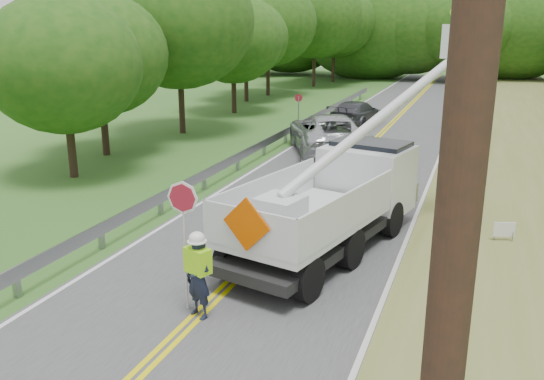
% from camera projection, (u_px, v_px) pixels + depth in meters
% --- Properties ---
extents(ground, '(140.00, 140.00, 0.00)m').
position_uv_depth(ground, '(156.00, 357.00, 10.25)').
color(ground, '#2D5C22').
rests_on(ground, ground).
extents(road, '(7.20, 96.00, 0.03)m').
position_uv_depth(road, '(341.00, 173.00, 22.85)').
color(road, '#434446').
rests_on(road, ground).
extents(guardrail, '(0.18, 48.00, 0.77)m').
position_uv_depth(guardrail, '(257.00, 148.00, 24.85)').
color(guardrail, gray).
rests_on(guardrail, ground).
extents(utility_poles, '(1.60, 43.30, 10.00)m').
position_uv_depth(utility_poles, '(488.00, 37.00, 22.42)').
color(utility_poles, black).
rests_on(utility_poles, ground).
extents(tall_grass_verge, '(7.00, 96.00, 0.30)m').
position_uv_depth(tall_grass_verge, '(535.00, 187.00, 20.44)').
color(tall_grass_verge, olive).
rests_on(tall_grass_verge, ground).
extents(treeline_left, '(10.31, 56.65, 10.26)m').
position_uv_depth(treeline_left, '(258.00, 27.00, 40.79)').
color(treeline_left, '#332319').
rests_on(treeline_left, ground).
extents(treeline_horizon, '(56.60, 14.46, 11.73)m').
position_uv_depth(treeline_horizon, '(434.00, 26.00, 59.62)').
color(treeline_horizon, '#1B4B12').
rests_on(treeline_horizon, ground).
extents(flagger, '(1.10, 0.61, 2.78)m').
position_uv_depth(flagger, '(198.00, 271.00, 11.40)').
color(flagger, '#191E33').
rests_on(flagger, road).
extents(bucket_truck, '(5.18, 7.47, 6.94)m').
position_uv_depth(bucket_truck, '(351.00, 184.00, 15.45)').
color(bucket_truck, black).
rests_on(bucket_truck, road).
extents(suv_silver, '(5.50, 7.23, 1.82)m').
position_uv_depth(suv_silver, '(328.00, 133.00, 26.19)').
color(suv_silver, '#B9BBC1').
rests_on(suv_silver, road).
extents(suv_darkgrey, '(2.66, 5.20, 1.44)m').
position_uv_depth(suv_darkgrey, '(356.00, 113.00, 33.25)').
color(suv_darkgrey, '#3C3D44').
rests_on(suv_darkgrey, road).
extents(stop_sign_permanent, '(0.44, 0.13, 2.09)m').
position_uv_depth(stop_sign_permanent, '(298.00, 107.00, 31.36)').
color(stop_sign_permanent, gray).
rests_on(stop_sign_permanent, ground).
extents(yard_sign, '(0.54, 0.20, 0.81)m').
position_uv_depth(yard_sign, '(504.00, 230.00, 14.88)').
color(yard_sign, white).
rests_on(yard_sign, ground).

